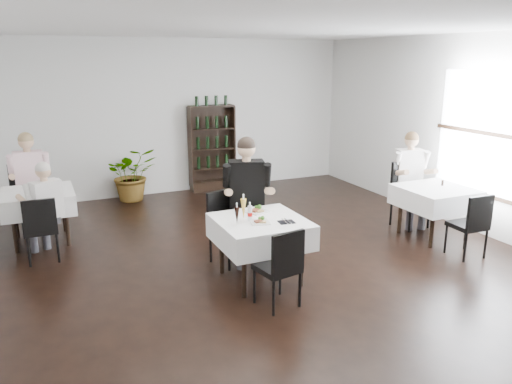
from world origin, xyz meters
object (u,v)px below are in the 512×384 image
potted_tree (132,174)px  wine_shelf (212,149)px  main_table (260,231)px  diner_main (247,190)px

potted_tree → wine_shelf: bearing=4.0°
main_table → diner_main: size_ratio=0.62×
main_table → potted_tree: 4.27m
wine_shelf → diner_main: 3.75m
main_table → potted_tree: bearing=100.1°
wine_shelf → main_table: (-0.90, -4.31, -0.23)m
wine_shelf → potted_tree: bearing=-176.0°
potted_tree → diner_main: diner_main is taller
wine_shelf → potted_tree: (-1.65, -0.11, -0.34)m
wine_shelf → potted_tree: size_ratio=1.72×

